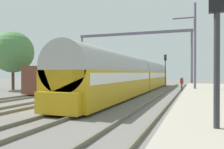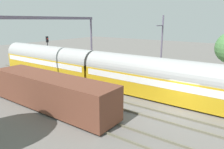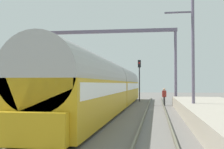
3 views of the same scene
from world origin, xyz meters
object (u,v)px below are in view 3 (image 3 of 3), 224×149
object	(u,v)px
freight_car	(15,92)
railway_signal_far	(139,75)
catenary_gantry	(100,49)
person_crossing	(164,95)
passenger_train	(110,86)

from	to	relation	value
freight_car	railway_signal_far	world-z (taller)	railway_signal_far
railway_signal_far	catenary_gantry	world-z (taller)	catenary_gantry
person_crossing	catenary_gantry	size ratio (longest dim) A/B	0.11
freight_car	railway_signal_far	size ratio (longest dim) A/B	2.58
passenger_train	freight_car	distance (m)	8.03
person_crossing	freight_car	bearing A→B (deg)	21.93
freight_car	catenary_gantry	distance (m)	10.33
passenger_train	catenary_gantry	size ratio (longest dim) A/B	2.04
passenger_train	railway_signal_far	size ratio (longest dim) A/B	6.52
freight_car	railway_signal_far	bearing A→B (deg)	52.53
catenary_gantry	passenger_train	bearing A→B (deg)	-70.26
railway_signal_far	catenary_gantry	bearing A→B (deg)	-125.67
freight_car	catenary_gantry	bearing A→B (deg)	51.26
person_crossing	catenary_gantry	world-z (taller)	catenary_gantry
passenger_train	person_crossing	world-z (taller)	passenger_train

